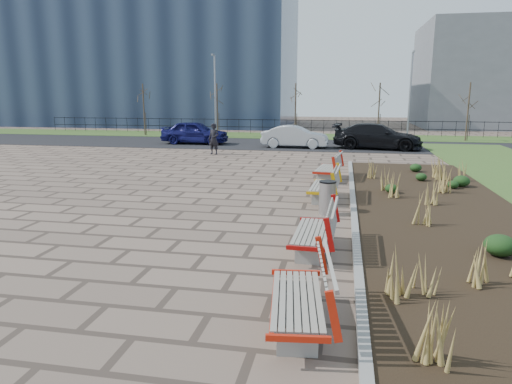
% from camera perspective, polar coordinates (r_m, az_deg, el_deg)
% --- Properties ---
extents(ground, '(120.00, 120.00, 0.00)m').
position_cam_1_polar(ground, '(9.12, -13.06, -9.09)').
color(ground, '#705B4D').
rests_on(ground, ground).
extents(planting_bed, '(4.50, 18.00, 0.10)m').
position_cam_1_polar(planting_bed, '(13.42, 22.08, -2.58)').
color(planting_bed, black).
rests_on(planting_bed, ground).
extents(planting_curb, '(0.16, 18.00, 0.15)m').
position_cam_1_polar(planting_curb, '(13.14, 12.09, -2.13)').
color(planting_curb, gray).
rests_on(planting_curb, ground).
extents(grass_verge_far, '(80.00, 5.00, 0.04)m').
position_cam_1_polar(grass_verge_far, '(36.07, 5.13, 6.97)').
color(grass_verge_far, '#33511E').
rests_on(grass_verge_far, ground).
extents(road, '(80.00, 7.00, 0.02)m').
position_cam_1_polar(road, '(30.13, 3.98, 5.95)').
color(road, black).
rests_on(road, ground).
extents(bench_a, '(1.14, 2.19, 1.00)m').
position_cam_1_polar(bench_a, '(6.57, 5.14, -12.72)').
color(bench_a, red).
rests_on(bench_a, ground).
extents(bench_b, '(0.98, 2.13, 1.00)m').
position_cam_1_polar(bench_b, '(9.60, 7.08, -4.63)').
color(bench_b, '#A30C0A').
rests_on(bench_b, ground).
extents(bench_c, '(1.02, 2.15, 1.00)m').
position_cam_1_polar(bench_c, '(14.38, 8.40, 0.98)').
color(bench_c, '#D1970B').
rests_on(bench_c, ground).
extents(bench_d, '(1.14, 2.19, 1.00)m').
position_cam_1_polar(bench_d, '(17.83, 8.91, 3.12)').
color(bench_d, '#AB180B').
rests_on(bench_d, ground).
extents(litter_bin, '(0.45, 0.45, 0.92)m').
position_cam_1_polar(litter_bin, '(12.64, 8.90, -0.78)').
color(litter_bin, '#B2B2B7').
rests_on(litter_bin, ground).
extents(pedestrian, '(0.69, 0.54, 1.69)m').
position_cam_1_polar(pedestrian, '(25.18, -5.29, 6.62)').
color(pedestrian, black).
rests_on(pedestrian, ground).
extents(car_blue, '(4.44, 1.86, 1.50)m').
position_cam_1_polar(car_blue, '(30.60, -7.64, 7.40)').
color(car_blue, '#11124E').
rests_on(car_blue, road).
extents(car_silver, '(4.10, 1.51, 1.34)m').
position_cam_1_polar(car_silver, '(28.30, 4.89, 6.92)').
color(car_silver, '#AAAEB2').
rests_on(car_silver, road).
extents(car_black, '(5.44, 2.79, 1.51)m').
position_cam_1_polar(car_black, '(28.43, 14.93, 6.75)').
color(car_black, black).
rests_on(car_black, road).
extents(tree_a, '(1.40, 1.40, 4.00)m').
position_cam_1_polar(tree_a, '(37.63, -13.84, 9.97)').
color(tree_a, '#4C3D2D').
rests_on(tree_a, grass_verge_far).
extents(tree_b, '(1.40, 1.40, 4.00)m').
position_cam_1_polar(tree_b, '(35.57, -4.87, 10.16)').
color(tree_b, '#4C3D2D').
rests_on(tree_b, grass_verge_far).
extents(tree_c, '(1.40, 1.40, 4.00)m').
position_cam_1_polar(tree_c, '(34.45, 4.94, 10.10)').
color(tree_c, '#4C3D2D').
rests_on(tree_c, grass_verge_far).
extents(tree_d, '(1.40, 1.40, 4.00)m').
position_cam_1_polar(tree_d, '(34.36, 15.09, 9.73)').
color(tree_d, '#4C3D2D').
rests_on(tree_d, grass_verge_far).
extents(tree_e, '(1.40, 1.40, 4.00)m').
position_cam_1_polar(tree_e, '(35.30, 24.97, 9.08)').
color(tree_e, '#4C3D2D').
rests_on(tree_e, grass_verge_far).
extents(lamp_west, '(0.24, 0.60, 6.00)m').
position_cam_1_polar(lamp_west, '(35.07, -5.12, 11.77)').
color(lamp_west, gray).
rests_on(lamp_west, grass_verge_far).
extents(lamp_east, '(0.24, 0.60, 6.00)m').
position_cam_1_polar(lamp_east, '(34.04, 18.67, 11.18)').
color(lamp_east, gray).
rests_on(lamp_east, grass_verge_far).
extents(railing_fence, '(44.00, 0.10, 1.20)m').
position_cam_1_polar(railing_fence, '(37.51, 5.38, 8.11)').
color(railing_fence, black).
rests_on(railing_fence, grass_verge_far).
extents(building_glass, '(40.00, 14.00, 15.00)m').
position_cam_1_polar(building_glass, '(54.32, -18.04, 16.08)').
color(building_glass, '#192338').
rests_on(building_glass, ground).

